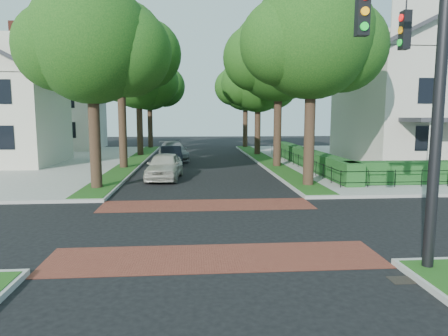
% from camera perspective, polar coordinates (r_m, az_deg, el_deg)
% --- Properties ---
extents(ground, '(120.00, 120.00, 0.00)m').
position_cam_1_polar(ground, '(14.04, -1.99, -8.20)').
color(ground, black).
rests_on(ground, ground).
extents(sidewalk_ne, '(30.00, 30.00, 0.15)m').
position_cam_1_polar(sidewalk_ne, '(38.37, 27.17, 1.10)').
color(sidewalk_ne, gray).
rests_on(sidewalk_ne, ground).
extents(crosswalk_far, '(9.00, 2.20, 0.01)m').
position_cam_1_polar(crosswalk_far, '(17.14, -2.44, -5.29)').
color(crosswalk_far, maroon).
rests_on(crosswalk_far, ground).
extents(crosswalk_near, '(9.00, 2.20, 0.01)m').
position_cam_1_polar(crosswalk_near, '(10.99, -1.28, -12.69)').
color(crosswalk_near, maroon).
rests_on(crosswalk_near, ground).
extents(storm_drain, '(0.65, 0.45, 0.01)m').
position_cam_1_polar(storm_drain, '(10.49, 24.31, -14.37)').
color(storm_drain, black).
rests_on(storm_drain, ground).
extents(grass_strip_ne, '(1.60, 29.80, 0.02)m').
position_cam_1_polar(grass_strip_ne, '(33.34, 5.94, 1.20)').
color(grass_strip_ne, '#284F16').
rests_on(grass_strip_ne, sidewalk_ne).
extents(grass_strip_nw, '(1.60, 29.80, 0.02)m').
position_cam_1_polar(grass_strip_nw, '(33.16, -12.76, 1.02)').
color(grass_strip_nw, '#284F16').
rests_on(grass_strip_nw, sidewalk_nw).
extents(tree_right_near, '(7.75, 6.67, 10.66)m').
position_cam_1_polar(tree_right_near, '(21.97, 12.55, 17.36)').
color(tree_right_near, black).
rests_on(tree_right_near, sidewalk_ne).
extents(tree_right_mid, '(8.25, 7.09, 11.22)m').
position_cam_1_polar(tree_right_mid, '(29.70, 7.94, 15.54)').
color(tree_right_mid, black).
rests_on(tree_right_mid, sidewalk_ne).
extents(tree_right_far, '(7.25, 6.23, 9.74)m').
position_cam_1_polar(tree_right_far, '(38.35, 4.98, 12.12)').
color(tree_right_far, black).
rests_on(tree_right_far, sidewalk_ne).
extents(tree_right_back, '(7.50, 6.45, 10.20)m').
position_cam_1_polar(tree_right_back, '(47.26, 3.19, 11.70)').
color(tree_right_back, black).
rests_on(tree_right_back, sidewalk_ne).
extents(tree_left_near, '(7.50, 6.45, 10.20)m').
position_cam_1_polar(tree_left_near, '(21.57, -18.06, 16.39)').
color(tree_left_near, black).
rests_on(tree_left_near, sidewalk_nw).
extents(tree_left_mid, '(8.00, 6.88, 11.48)m').
position_cam_1_polar(tree_left_mid, '(29.50, -14.34, 16.14)').
color(tree_left_mid, black).
rests_on(tree_left_mid, sidewalk_nw).
extents(tree_left_far, '(7.00, 6.02, 9.86)m').
position_cam_1_polar(tree_left_far, '(38.17, -11.94, 12.33)').
color(tree_left_far, black).
rests_on(tree_left_far, sidewalk_nw).
extents(tree_left_back, '(7.75, 6.66, 10.44)m').
position_cam_1_polar(tree_left_back, '(47.13, -10.48, 11.78)').
color(tree_left_back, black).
rests_on(tree_left_back, sidewalk_nw).
extents(hedge_main_road, '(1.00, 18.00, 1.20)m').
position_cam_1_polar(hedge_main_road, '(29.83, 11.71, 1.48)').
color(hedge_main_road, '#16401A').
rests_on(hedge_main_road, sidewalk_ne).
extents(fence_main_road, '(0.06, 18.00, 0.90)m').
position_cam_1_polar(fence_main_road, '(29.63, 10.22, 1.19)').
color(fence_main_road, black).
rests_on(fence_main_road, sidewalk_ne).
extents(house_victorian, '(13.00, 13.05, 12.48)m').
position_cam_1_polar(house_victorian, '(34.59, 27.60, 10.35)').
color(house_victorian, beige).
rests_on(house_victorian, sidewalk_ne).
extents(house_left_far, '(10.00, 9.00, 10.14)m').
position_cam_1_polar(house_left_far, '(47.90, -22.80, 8.41)').
color(house_left_far, beige).
rests_on(house_left_far, sidewalk_nw).
extents(traffic_signal, '(2.17, 2.00, 8.00)m').
position_cam_1_polar(traffic_signal, '(10.63, 26.99, 11.61)').
color(traffic_signal, black).
rests_on(traffic_signal, sidewalk_se).
extents(parked_car_front, '(2.25, 4.83, 1.60)m').
position_cam_1_polar(parked_car_front, '(24.16, -8.49, 0.29)').
color(parked_car_front, '#BAB6A7').
rests_on(parked_car_front, ground).
extents(parked_car_middle, '(1.97, 4.56, 1.46)m').
position_cam_1_polar(parked_car_middle, '(31.02, -7.59, 1.76)').
color(parked_car_middle, black).
rests_on(parked_car_middle, ground).
extents(parked_car_rear, '(3.05, 5.70, 1.57)m').
position_cam_1_polar(parked_car_rear, '(34.18, -7.29, 2.38)').
color(parked_car_rear, slate).
rests_on(parked_car_rear, ground).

